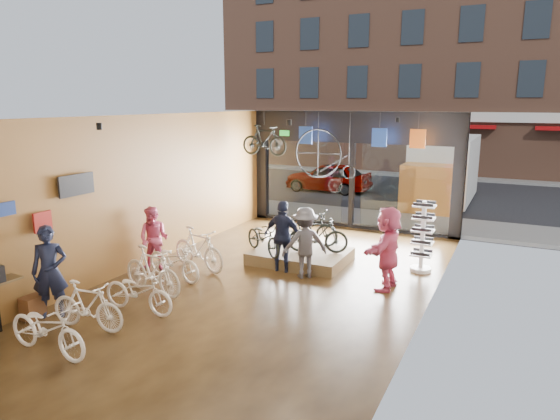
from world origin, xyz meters
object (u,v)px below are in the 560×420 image
Objects in this scene: customer_3 at (305,243)px; display_platform at (300,256)px; display_bike_left at (264,237)px; customer_0 at (50,272)px; street_car at (328,177)px; penny_farthing at (328,155)px; floor_bike_3 at (152,270)px; floor_bike_4 at (174,261)px; floor_bike_1 at (87,306)px; display_bike_mid at (318,235)px; display_bike_right at (306,227)px; customer_5 at (388,248)px; box_truck at (441,172)px; customer_2 at (283,236)px; floor_bike_2 at (138,291)px; sunglasses_rack at (422,236)px; customer_1 at (154,239)px; floor_bike_0 at (47,328)px; hung_bike at (264,140)px; floor_bike_5 at (198,249)px.

display_platform is at bearing -99.49° from customer_3.
display_bike_left is 0.87× the size of customer_0.
penny_farthing is at bearing 20.13° from street_car.
floor_bike_4 is (-0.15, 0.94, -0.08)m from floor_bike_3.
floor_bike_1 is 0.99× the size of display_bike_mid.
display_bike_right is at bearing -23.31° from floor_bike_1.
street_car is 2.10× the size of penny_farthing.
display_platform is (3.04, -10.15, -0.53)m from street_car.
customer_5 reaches higher than display_bike_left.
floor_bike_4 is at bearing 35.53° from customer_0.
box_truck is 3.90× the size of floor_bike_3.
display_bike_mid is at bearing -118.69° from customer_2.
floor_bike_4 is 1.07× the size of display_bike_left.
customer_2 is at bearing -27.08° from floor_bike_3.
sunglasses_rack is (4.58, 4.96, 0.45)m from floor_bike_2.
box_truck is at bearing -16.72° from display_bike_right.
customer_1 is at bearing 52.34° from customer_0.
customer_5 is (4.10, 3.43, 0.51)m from floor_bike_2.
display_platform is at bearing -20.57° from floor_bike_3.
display_bike_left reaches higher than floor_bike_4.
customer_2 is 2.58m from customer_5.
floor_bike_0 is 1.11× the size of hung_bike.
floor_bike_1 is 4.87m from display_bike_left.
sunglasses_rack reaches higher than floor_bike_4.
floor_bike_2 is 1.03× the size of display_bike_left.
floor_bike_1 is at bearing -163.68° from floor_bike_4.
floor_bike_1 is 2.86m from floor_bike_4.
floor_bike_2 is at bearing 161.37° from display_bike_right.
customer_0 is 8.34m from sunglasses_rack.
display_bike_left is 2.72m from customer_1.
display_bike_mid is (-1.65, -9.11, -0.57)m from box_truck.
display_platform is 1.52× the size of hung_bike.
display_platform is 1.36× the size of sunglasses_rack.
box_truck reaches higher than customer_3.
penny_farthing is (1.69, 4.47, 1.97)m from floor_bike_5.
customer_3 is (0.68, -1.66, 0.07)m from display_bike_right.
display_bike_right is at bearing 17.06° from street_car.
customer_2 is at bearing 15.03° from street_car.
floor_bike_5 is 3.69m from customer_0.
street_car is at bearing 141.11° from sunglasses_rack.
street_car is 1.65× the size of display_platform.
customer_0 is (-0.82, -2.72, 0.46)m from floor_bike_4.
display_bike_left is 0.90× the size of customer_2.
display_bike_left is 1.01× the size of hung_bike.
floor_bike_5 is at bearing 3.62° from floor_bike_4.
display_platform is (1.79, 6.31, -0.31)m from floor_bike_0.
customer_1 is at bearing 158.38° from display_bike_left.
sunglasses_rack is at bearing -104.13° from hung_bike.
display_bike_right is (-2.24, -8.51, -0.56)m from box_truck.
street_car reaches higher than display_bike_mid.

